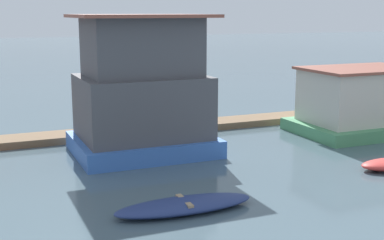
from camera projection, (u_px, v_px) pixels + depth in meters
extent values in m
plane|color=#475B66|center=(182.00, 150.00, 21.08)|extent=(200.00, 200.00, 0.00)
cube|color=brown|center=(154.00, 129.00, 24.15)|extent=(33.80, 1.55, 0.30)
cube|color=#3866B7|center=(143.00, 144.00, 20.66)|extent=(5.20, 4.14, 0.66)
cube|color=#4C4C51|center=(142.00, 106.00, 20.36)|extent=(4.66, 3.61, 2.34)
cube|color=#4C4C51|center=(141.00, 47.00, 19.91)|extent=(4.02, 2.96, 2.16)
cube|color=brown|center=(141.00, 16.00, 19.69)|extent=(4.96, 3.91, 0.12)
cube|color=#4C9360|center=(359.00, 127.00, 24.17)|extent=(5.73, 4.09, 0.52)
cube|color=beige|center=(361.00, 96.00, 23.89)|extent=(4.80, 3.16, 2.30)
cube|color=brown|center=(362.00, 69.00, 23.65)|extent=(5.10, 3.46, 0.12)
ellipsoid|color=navy|center=(185.00, 205.00, 14.57)|extent=(3.97, 1.27, 0.35)
cube|color=#997F60|center=(185.00, 201.00, 14.55)|extent=(0.18, 1.01, 0.08)
cylinder|color=brown|center=(137.00, 120.00, 22.67)|extent=(0.30, 0.30, 1.73)
cylinder|color=brown|center=(313.00, 101.00, 26.02)|extent=(0.29, 0.29, 2.15)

